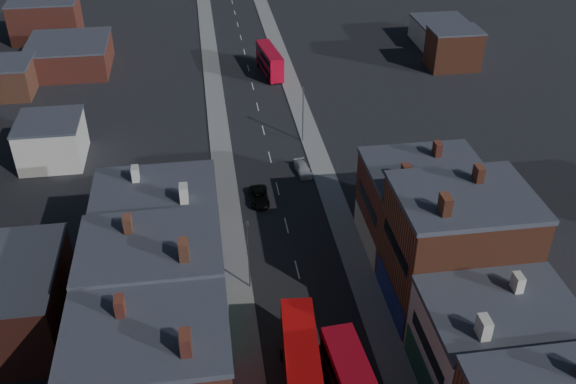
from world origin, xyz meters
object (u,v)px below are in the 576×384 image
object	(u,v)px
bus_0	(302,371)
car_2	(259,196)
car_1	(342,379)
car_3	(303,169)
bus_2	(270,61)

from	to	relation	value
bus_0	car_2	distance (m)	29.71
car_1	car_3	size ratio (longest dim) A/B	0.99
car_1	car_3	distance (m)	34.91
bus_0	car_1	bearing A→B (deg)	12.84
bus_2	car_2	xyz separation A→B (m)	(-6.08, -39.39, -1.75)
car_2	bus_2	bearing A→B (deg)	81.58
car_3	bus_0	bearing A→B (deg)	-106.83
bus_2	car_3	xyz separation A→B (m)	(0.30, -33.66, -1.81)
bus_0	bus_2	bearing A→B (deg)	89.80
bus_0	bus_2	size ratio (longest dim) A/B	1.17
car_3	bus_2	bearing A→B (deg)	83.30
bus_0	car_3	world-z (taller)	bus_0
bus_2	car_2	bearing A→B (deg)	-106.39
car_1	bus_0	bearing A→B (deg)	-176.09
bus_2	car_1	bearing A→B (deg)	-99.32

